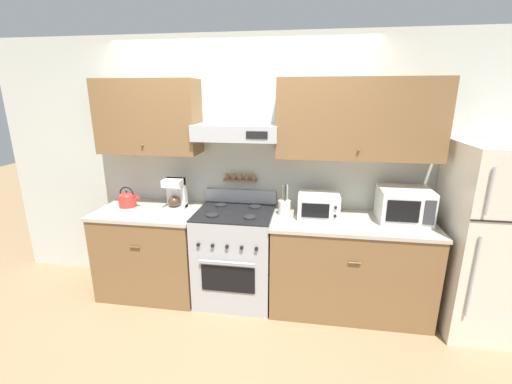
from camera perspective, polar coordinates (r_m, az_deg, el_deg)
name	(u,v)px	position (r m, az deg, el deg)	size (l,w,h in m)	color
ground_plane	(228,317)	(3.40, -4.64, -20.06)	(16.00, 16.00, 0.00)	#937551
wall_back	(250,151)	(3.40, -1.05, 6.84)	(5.20, 0.46, 2.55)	silver
counter_left	(153,251)	(3.73, -16.85, -9.32)	(1.01, 0.68, 0.89)	brown
counter_right	(349,265)	(3.41, 15.22, -11.64)	(1.46, 0.68, 0.89)	brown
stove_range	(235,255)	(3.45, -3.45, -10.43)	(0.73, 0.67, 1.05)	#ADAFB5
refrigerator	(491,239)	(3.54, 34.52, -6.50)	(0.72, 0.78, 1.63)	beige
tea_kettle	(127,199)	(3.71, -20.65, -1.09)	(0.22, 0.17, 0.21)	red
coffee_maker	(176,194)	(3.49, -13.26, -0.25)	(0.19, 0.21, 0.31)	white
microwave	(404,205)	(3.35, 23.43, -1.96)	(0.44, 0.39, 0.30)	white
utensil_crock	(284,207)	(3.25, 4.74, -2.51)	(0.12, 0.12, 0.30)	silver
toaster_oven	(318,206)	(3.23, 10.37, -2.23)	(0.38, 0.31, 0.22)	white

